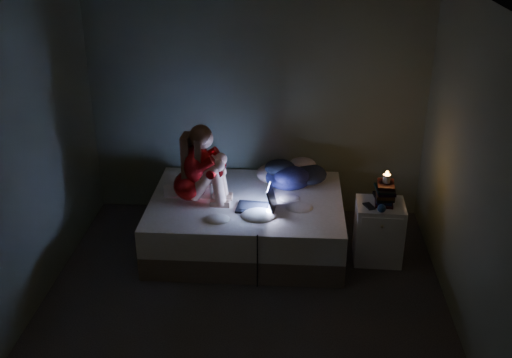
# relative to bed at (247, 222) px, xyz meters

# --- Properties ---
(floor) EXTENTS (3.60, 3.80, 0.02)m
(floor) POSITION_rel_bed_xyz_m (0.05, -1.10, -0.27)
(floor) COLOR black
(floor) RESTS_ON ground
(ceiling) EXTENTS (3.60, 3.80, 0.02)m
(ceiling) POSITION_rel_bed_xyz_m (0.05, -1.10, 2.35)
(ceiling) COLOR silver
(ceiling) RESTS_ON ground
(wall_back) EXTENTS (3.60, 0.02, 2.60)m
(wall_back) POSITION_rel_bed_xyz_m (0.05, 0.81, 1.04)
(wall_back) COLOR #535F49
(wall_back) RESTS_ON ground
(wall_front) EXTENTS (3.60, 0.02, 2.60)m
(wall_front) POSITION_rel_bed_xyz_m (0.05, -3.01, 1.04)
(wall_front) COLOR #535F49
(wall_front) RESTS_ON ground
(wall_left) EXTENTS (0.02, 3.80, 2.60)m
(wall_left) POSITION_rel_bed_xyz_m (-1.76, -1.10, 1.04)
(wall_left) COLOR #535F49
(wall_left) RESTS_ON ground
(wall_right) EXTENTS (0.02, 3.80, 2.60)m
(wall_right) POSITION_rel_bed_xyz_m (1.86, -1.10, 1.04)
(wall_right) COLOR #535F49
(wall_right) RESTS_ON ground
(bed) EXTENTS (1.92, 1.44, 0.53)m
(bed) POSITION_rel_bed_xyz_m (0.00, 0.00, 0.00)
(bed) COLOR beige
(bed) RESTS_ON ground
(pillow) EXTENTS (0.47, 0.33, 0.14)m
(pillow) POSITION_rel_bed_xyz_m (-0.59, 0.15, 0.33)
(pillow) COLOR white
(pillow) RESTS_ON bed
(woman) EXTENTS (0.52, 0.35, 0.81)m
(woman) POSITION_rel_bed_xyz_m (-0.55, -0.07, 0.67)
(woman) COLOR maroon
(woman) RESTS_ON bed
(laptop) EXTENTS (0.39, 0.29, 0.26)m
(laptop) POSITION_rel_bed_xyz_m (0.10, -0.20, 0.39)
(laptop) COLOR black
(laptop) RESTS_ON bed
(clothes_pile) EXTENTS (0.56, 0.46, 0.31)m
(clothes_pile) POSITION_rel_bed_xyz_m (0.41, 0.33, 0.42)
(clothes_pile) COLOR #121741
(clothes_pile) RESTS_ON bed
(nightstand) EXTENTS (0.47, 0.42, 0.61)m
(nightstand) POSITION_rel_bed_xyz_m (1.31, -0.18, 0.04)
(nightstand) COLOR white
(nightstand) RESTS_ON ground
(book_stack) EXTENTS (0.19, 0.25, 0.22)m
(book_stack) POSITION_rel_bed_xyz_m (1.34, -0.16, 0.46)
(book_stack) COLOR black
(book_stack) RESTS_ON nightstand
(candle) EXTENTS (0.07, 0.07, 0.08)m
(candle) POSITION_rel_bed_xyz_m (1.34, -0.16, 0.61)
(candle) COLOR beige
(candle) RESTS_ON book_stack
(phone) EXTENTS (0.12, 0.16, 0.01)m
(phone) POSITION_rel_bed_xyz_m (1.19, -0.25, 0.35)
(phone) COLOR black
(phone) RESTS_ON nightstand
(blue_orb) EXTENTS (0.08, 0.08, 0.08)m
(blue_orb) POSITION_rel_bed_xyz_m (1.29, -0.35, 0.39)
(blue_orb) COLOR navy
(blue_orb) RESTS_ON nightstand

